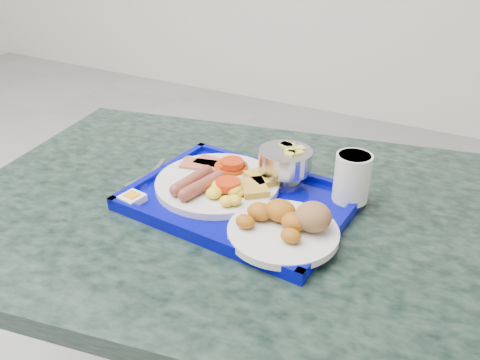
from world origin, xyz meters
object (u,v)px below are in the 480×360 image
object	(u,v)px
tray	(240,201)
fruit_bowl	(286,161)
table	(248,277)
main_plate	(220,182)
bread_plate	(287,225)
juice_cup	(352,176)

from	to	relation	value
tray	fruit_bowl	distance (m)	0.12
table	main_plate	bearing A→B (deg)	175.40
bread_plate	juice_cup	xyz separation A→B (m)	(0.06, 0.16, 0.03)
fruit_bowl	juice_cup	world-z (taller)	juice_cup
main_plate	juice_cup	xyz separation A→B (m)	(0.24, 0.08, 0.04)
tray	bread_plate	world-z (taller)	bread_plate
table	fruit_bowl	bearing A→B (deg)	70.32
table	juice_cup	size ratio (longest dim) A/B	13.51
tray	juice_cup	world-z (taller)	juice_cup
bread_plate	juice_cup	size ratio (longest dim) A/B	2.01
tray	main_plate	world-z (taller)	main_plate
bread_plate	juice_cup	world-z (taller)	juice_cup
bread_plate	fruit_bowl	bearing A→B (deg)	115.82
table	main_plate	world-z (taller)	main_plate
main_plate	bread_plate	world-z (taller)	bread_plate
bread_plate	juice_cup	distance (m)	0.17
main_plate	bread_plate	xyz separation A→B (m)	(0.18, -0.08, 0.01)
main_plate	fruit_bowl	size ratio (longest dim) A/B	2.32
main_plate	tray	bearing A→B (deg)	-15.90
tray	main_plate	xyz separation A→B (m)	(-0.05, 0.02, 0.02)
juice_cup	bread_plate	bearing A→B (deg)	-109.28
tray	juice_cup	distance (m)	0.21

